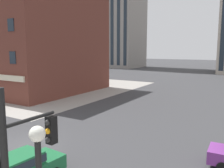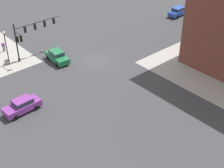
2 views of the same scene
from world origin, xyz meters
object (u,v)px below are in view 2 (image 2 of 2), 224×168
(traffic_signal_main, at_px, (28,34))
(car_main_northbound_near, at_px, (178,11))
(bollard_sphere_curb_a, at_px, (7,62))
(pedestrian_near_bench, at_px, (3,46))
(car_cross_eastbound, at_px, (198,3))
(car_cross_westbound, at_px, (22,105))
(street_lamp_corner_near, at_px, (6,44))
(car_main_northbound_far, at_px, (57,56))

(traffic_signal_main, height_order, car_main_northbound_near, traffic_signal_main)
(bollard_sphere_curb_a, bearing_deg, pedestrian_near_bench, -110.53)
(car_cross_eastbound, bearing_deg, car_cross_westbound, 9.88)
(bollard_sphere_curb_a, bearing_deg, car_cross_eastbound, 174.33)
(bollard_sphere_curb_a, bearing_deg, street_lamp_corner_near, 131.89)
(street_lamp_corner_near, height_order, car_cross_westbound, street_lamp_corner_near)
(car_main_northbound_near, bearing_deg, traffic_signal_main, -7.06)
(traffic_signal_main, height_order, pedestrian_near_bench, traffic_signal_main)
(traffic_signal_main, bearing_deg, pedestrian_near_bench, -64.93)
(car_main_northbound_near, distance_m, car_cross_westbound, 37.68)
(bollard_sphere_curb_a, bearing_deg, car_main_northbound_near, 172.70)
(pedestrian_near_bench, distance_m, street_lamp_corner_near, 5.03)
(bollard_sphere_curb_a, distance_m, car_cross_westbound, 12.18)
(bollard_sphere_curb_a, height_order, car_cross_eastbound, car_cross_eastbound)
(street_lamp_corner_near, distance_m, car_cross_eastbound, 39.85)
(traffic_signal_main, distance_m, pedestrian_near_bench, 5.88)
(car_cross_westbound, bearing_deg, pedestrian_near_bench, -108.83)
(car_main_northbound_near, relative_size, car_cross_westbound, 1.01)
(street_lamp_corner_near, height_order, car_main_northbound_near, street_lamp_corner_near)
(bollard_sphere_curb_a, relative_size, car_cross_eastbound, 0.18)
(car_main_northbound_far, xyz_separation_m, car_cross_westbound, (9.72, 7.45, 0.00))
(bollard_sphere_curb_a, distance_m, car_main_northbound_far, 7.22)
(traffic_signal_main, relative_size, bollard_sphere_curb_a, 9.25)
(pedestrian_near_bench, height_order, car_cross_eastbound, car_cross_eastbound)
(traffic_signal_main, distance_m, car_cross_eastbound, 36.44)
(pedestrian_near_bench, height_order, car_main_northbound_near, car_main_northbound_near)
(bollard_sphere_curb_a, relative_size, car_cross_westbound, 0.18)
(traffic_signal_main, relative_size, car_main_northbound_far, 1.67)
(traffic_signal_main, bearing_deg, car_cross_westbound, 55.77)
(traffic_signal_main, height_order, car_cross_eastbound, traffic_signal_main)
(street_lamp_corner_near, height_order, car_main_northbound_far, street_lamp_corner_near)
(car_main_northbound_far, bearing_deg, bollard_sphere_curb_a, -34.74)
(car_main_northbound_far, xyz_separation_m, car_cross_eastbound, (-33.91, -0.15, 0.00))
(traffic_signal_main, height_order, bollard_sphere_curb_a, traffic_signal_main)
(car_cross_eastbound, bearing_deg, street_lamp_corner_near, -5.36)
(street_lamp_corner_near, bearing_deg, bollard_sphere_curb_a, -48.11)
(bollard_sphere_curb_a, relative_size, street_lamp_corner_near, 0.16)
(bollard_sphere_curb_a, bearing_deg, car_cross_westbound, 71.77)
(car_main_northbound_near, relative_size, car_cross_eastbound, 1.01)
(pedestrian_near_bench, relative_size, car_main_northbound_far, 0.35)
(street_lamp_corner_near, xyz_separation_m, car_main_northbound_near, (-32.94, 4.01, -2.33))
(car_cross_eastbound, bearing_deg, car_main_northbound_near, 2.51)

